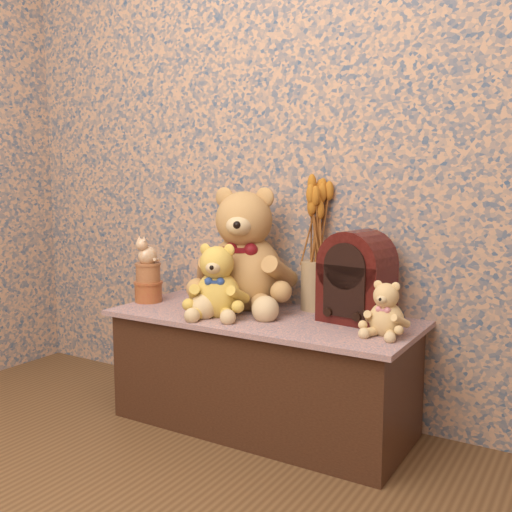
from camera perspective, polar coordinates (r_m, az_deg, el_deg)
The scene contains 10 objects.
display_shelf at distance 2.37m, azimuth 0.64°, elevation -11.08°, with size 1.21×0.53×0.45m, color #364B6E.
teddy_large at distance 2.42m, azimuth -1.06°, elevation 1.23°, with size 0.42×0.50×0.53m, color #A97E41, non-canonical shape.
teddy_medium at distance 2.29m, azimuth -3.72°, elevation -2.05°, with size 0.24×0.29×0.30m, color gold, non-canonical shape.
teddy_small at distance 2.06m, azimuth 12.57°, elevation -4.76°, with size 0.16×0.19×0.20m, color tan, non-canonical shape.
cathedral_radio at distance 2.21m, azimuth 9.77°, elevation -1.93°, with size 0.25×0.18×0.34m, color #390C0A, non-canonical shape.
ceramic_vase at distance 2.40m, azimuth 5.80°, elevation -2.88°, with size 0.12×0.12×0.20m, color tan.
dried_stalks at distance 2.37m, azimuth 5.90°, elevation 4.18°, with size 0.21×0.21×0.39m, color #BC6B1E, non-canonical shape.
biscuit_tin_lower at distance 2.60m, azimuth -10.39°, elevation -3.45°, with size 0.12×0.12×0.09m, color #B07533.
biscuit_tin_upper at distance 2.58m, azimuth -10.43°, elevation -1.63°, with size 0.11×0.11×0.08m, color tan.
cat_figurine at distance 2.57m, azimuth -10.49°, elevation 0.63°, with size 0.09×0.10×0.12m, color silver, non-canonical shape.
Camera 1 is at (1.14, -0.69, 0.98)m, focal length 41.23 mm.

